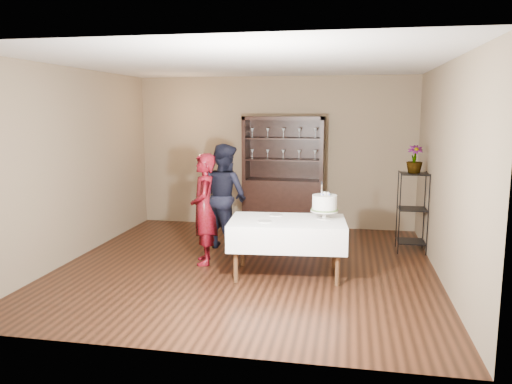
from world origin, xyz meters
TOP-DOWN VIEW (x-y plane):
  - floor at (0.00, 0.00)m, footprint 5.00×5.00m
  - ceiling at (0.00, 0.00)m, footprint 5.00×5.00m
  - back_wall at (0.00, 2.50)m, footprint 5.00×0.02m
  - wall_left at (-2.50, 0.00)m, footprint 0.02×5.00m
  - wall_right at (2.50, 0.00)m, footprint 0.02×5.00m
  - china_hutch at (0.20, 2.25)m, footprint 1.40×0.48m
  - plant_etagere at (2.28, 1.20)m, footprint 0.42×0.42m
  - cake_table at (0.58, -0.25)m, footprint 1.54×1.02m
  - woman at (-0.61, 0.05)m, footprint 0.52×0.64m
  - man at (-0.53, 0.89)m, footprint 0.99×0.95m
  - cake at (1.04, -0.10)m, footprint 0.38×0.38m
  - plate_near at (0.32, -0.43)m, footprint 0.24×0.24m
  - plate_far at (0.40, -0.02)m, footprint 0.19×0.19m
  - potted_plant at (2.28, 1.20)m, footprint 0.24×0.24m

SIDE VIEW (x-z plane):
  - floor at x=0.00m, z-range 0.00..0.00m
  - cake_table at x=0.58m, z-range 0.19..0.92m
  - plant_etagere at x=2.28m, z-range 0.05..1.25m
  - china_hutch at x=0.20m, z-range -0.34..1.66m
  - plate_near at x=0.32m, z-range 0.73..0.74m
  - plate_far at x=0.40m, z-range 0.73..0.74m
  - woman at x=-0.61m, z-range 0.00..1.53m
  - man at x=-0.53m, z-range 0.00..1.61m
  - cake at x=1.04m, z-range 0.68..1.17m
  - back_wall at x=0.00m, z-range 0.00..2.70m
  - wall_left at x=-2.50m, z-range 0.00..2.70m
  - wall_right at x=2.50m, z-range 0.00..2.70m
  - potted_plant at x=2.28m, z-range 1.19..1.60m
  - ceiling at x=0.00m, z-range 2.70..2.70m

